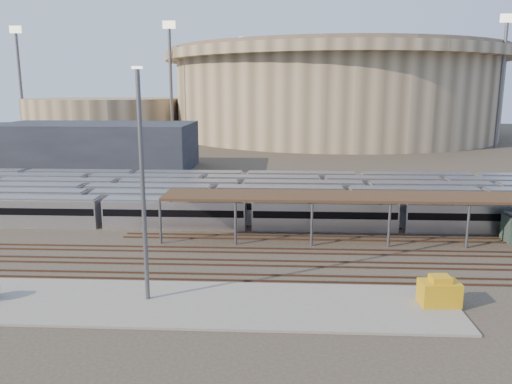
{
  "coord_description": "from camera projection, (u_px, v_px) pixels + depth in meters",
  "views": [
    {
      "loc": [
        5.58,
        -52.81,
        17.31
      ],
      "look_at": [
        2.36,
        12.0,
        3.9
      ],
      "focal_mm": 35.0,
      "sensor_mm": 36.0,
      "label": 1
    }
  ],
  "objects": [
    {
      "name": "service_building",
      "position": [
        97.0,
        146.0,
        109.91
      ],
      "size": [
        42.0,
        20.0,
        10.0
      ],
      "primitive_type": "cube",
      "color": "#1E232D",
      "rests_on": "ground"
    },
    {
      "name": "floodlight_1",
      "position": [
        20.0,
        79.0,
        172.76
      ],
      "size": [
        4.0,
        1.0,
        38.4
      ],
      "color": "#525357",
      "rests_on": "ground"
    },
    {
      "name": "floodlight_2",
      "position": [
        502.0,
        77.0,
        145.65
      ],
      "size": [
        4.0,
        1.0,
        38.4
      ],
      "color": "#525357",
      "rests_on": "ground"
    },
    {
      "name": "apron",
      "position": [
        150.0,
        303.0,
        40.98
      ],
      "size": [
        50.0,
        9.0,
        0.2
      ],
      "primitive_type": "cube",
      "color": "gray",
      "rests_on": "ground"
    },
    {
      "name": "yard_light_pole",
      "position": [
        143.0,
        187.0,
        39.63
      ],
      "size": [
        0.82,
        0.36,
        18.81
      ],
      "color": "#525357",
      "rests_on": "apron"
    },
    {
      "name": "inspection_shed",
      "position": [
        423.0,
        199.0,
        57.26
      ],
      "size": [
        60.3,
        6.0,
        5.3
      ],
      "color": "#525357",
      "rests_on": "ground"
    },
    {
      "name": "empty_tracks",
      "position": [
        224.0,
        262.0,
        50.52
      ],
      "size": [
        170.0,
        9.62,
        0.18
      ],
      "color": "#4C3323",
      "rests_on": "ground"
    },
    {
      "name": "subway_trains",
      "position": [
        229.0,
        197.0,
        73.25
      ],
      "size": [
        120.27,
        23.9,
        3.6
      ],
      "color": "#B8B9BE",
      "rests_on": "ground"
    },
    {
      "name": "floodlight_0",
      "position": [
        171.0,
        79.0,
        160.3
      ],
      "size": [
        4.0,
        1.0,
        38.4
      ],
      "color": "#525357",
      "rests_on": "ground"
    },
    {
      "name": "stadium",
      "position": [
        333.0,
        91.0,
        187.81
      ],
      "size": [
        124.0,
        124.0,
        32.5
      ],
      "color": "tan",
      "rests_on": "ground"
    },
    {
      "name": "secondary_arena",
      "position": [
        103.0,
        118.0,
        184.08
      ],
      "size": [
        56.0,
        56.0,
        14.0
      ],
      "primitive_type": "cylinder",
      "color": "tan",
      "rests_on": "ground"
    },
    {
      "name": "yellow_equipment",
      "position": [
        439.0,
        293.0,
        40.25
      ],
      "size": [
        3.22,
        2.14,
        1.94
      ],
      "primitive_type": "cube",
      "rotation": [
        0.0,
        0.0,
        0.07
      ],
      "color": "#BF9012",
      "rests_on": "apron"
    },
    {
      "name": "ground",
      "position": [
        230.0,
        248.0,
        55.43
      ],
      "size": [
        420.0,
        420.0,
        0.0
      ],
      "primitive_type": "plane",
      "color": "#383026",
      "rests_on": "ground"
    },
    {
      "name": "floodlight_3",
      "position": [
        244.0,
        81.0,
        208.23
      ],
      "size": [
        4.0,
        1.0,
        38.4
      ],
      "color": "#525357",
      "rests_on": "ground"
    }
  ]
}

